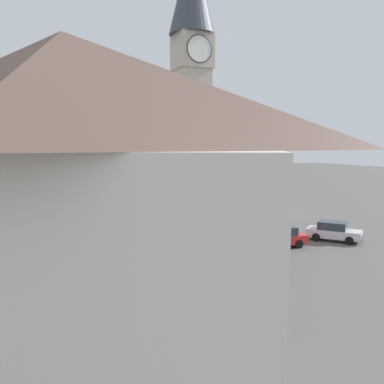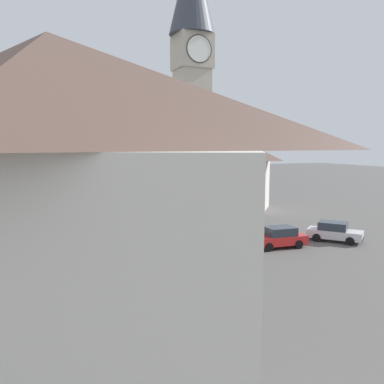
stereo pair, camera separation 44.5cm
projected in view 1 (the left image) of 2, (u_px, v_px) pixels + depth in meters
name	position (u px, v px, depth m)	size (l,w,h in m)	color
ground_plane	(192.00, 241.00, 31.50)	(200.00, 200.00, 0.00)	#565451
clock_tower	(192.00, 67.00, 29.90)	(3.43, 3.43, 22.75)	#A59C89
car_blue_kerb	(82.00, 214.00, 39.56)	(2.86, 4.45, 1.53)	red
car_silver_kerb	(279.00, 237.00, 29.70)	(4.26, 2.08, 1.53)	red
car_red_corner	(334.00, 231.00, 31.67)	(3.90, 4.27, 1.53)	silver
car_white_side	(39.00, 269.00, 22.20)	(4.29, 3.88, 1.53)	gold
pedestrian	(144.00, 271.00, 20.95)	(0.53, 0.33, 1.69)	#706656
tree	(143.00, 175.00, 40.56)	(6.09, 6.09, 7.58)	brown
building_terrace_right	(70.00, 262.00, 8.78)	(10.79, 9.58, 9.93)	silver
building_corner_back	(232.00, 172.00, 47.26)	(10.31, 10.09, 8.42)	beige
road_sign	(116.00, 212.00, 34.00)	(0.60, 0.07, 2.80)	gray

